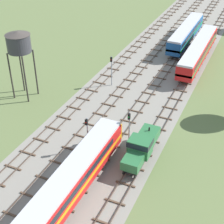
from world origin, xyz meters
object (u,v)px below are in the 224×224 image
Objects in this scene: signal_post_near at (87,130)px; signal_post_mid at (112,67)px; water_tower at (19,43)px; signal_post_nearest at (129,126)px; diesel_railcar_centre_left_nearest at (72,179)px; passenger_coach_centre_mid at (198,50)px; diesel_railcar_centre_left_midfar at (186,33)px; shunter_loco_centre_near at (141,146)px.

signal_post_near is 18.01m from signal_post_mid.
signal_post_nearest is at bearing -15.62° from water_tower.
diesel_railcar_centre_left_nearest is at bearing -102.06° from signal_post_nearest.
passenger_coach_centre_mid is 18.91m from signal_post_mid.
signal_post_near reaches higher than diesel_railcar_centre_left_nearest.
water_tower is 15.47m from signal_post_mid.
water_tower is (-22.51, -24.13, 6.51)m from passenger_coach_centre_mid.
passenger_coach_centre_mid is 1.07× the size of diesel_railcar_centre_left_midfar.
water_tower reaches higher than signal_post_mid.
signal_post_mid is (-6.79, 25.25, 0.81)m from diesel_railcar_centre_left_nearest.
diesel_railcar_centre_left_nearest is 0.93× the size of passenger_coach_centre_mid.
diesel_railcar_centre_left_nearest is 10.85m from signal_post_nearest.
passenger_coach_centre_mid is 2.01× the size of water_tower.
shunter_loco_centre_near is 19.85m from signal_post_mid.
diesel_railcar_centre_left_midfar is at bearing 86.85° from signal_post_near.
signal_post_mid is (11.20, 9.00, -5.72)m from water_tower.
signal_post_mid reaches higher than diesel_railcar_centre_left_midfar.
water_tower reaches higher than diesel_railcar_centre_left_nearest.
signal_post_near is at bearing -75.45° from signal_post_mid.
shunter_loco_centre_near is at bearing -34.99° from signal_post_nearest.
passenger_coach_centre_mid is at bearing 53.22° from signal_post_mid.
signal_post_near is at bearing 106.14° from diesel_railcar_centre_left_nearest.
water_tower reaches higher than signal_post_near.
diesel_railcar_centre_left_midfar is at bearing 90.00° from diesel_railcar_centre_left_nearest.
signal_post_nearest reaches higher than signal_post_mid.
signal_post_near is (-4.52, -2.77, -0.21)m from signal_post_nearest.
shunter_loco_centre_near is 1.57× the size of signal_post_nearest.
signal_post_near is (-2.26, 7.82, 0.62)m from diesel_railcar_centre_left_nearest.
signal_post_nearest reaches higher than signal_post_near.
signal_post_mid is at bearing -126.78° from passenger_coach_centre_mid.
water_tower is at bearing 164.38° from signal_post_nearest.
passenger_coach_centre_mid is 9.65m from diesel_railcar_centre_left_midfar.
signal_post_near is (15.73, -8.43, -5.91)m from water_tower.
diesel_railcar_centre_left_nearest is at bearing -42.09° from water_tower.
passenger_coach_centre_mid is at bearing 46.99° from water_tower.
diesel_railcar_centre_left_midfar reaches higher than shunter_loco_centre_near.
diesel_railcar_centre_left_nearest is 1.88× the size of water_tower.
diesel_railcar_centre_left_midfar is 3.82× the size of signal_post_mid.
diesel_railcar_centre_left_nearest is 3.80× the size of signal_post_nearest.
signal_post_nearest is at bearing -58.32° from signal_post_mid.
shunter_loco_centre_near is 0.38× the size of passenger_coach_centre_mid.
shunter_loco_centre_near is at bearing -90.00° from passenger_coach_centre_mid.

